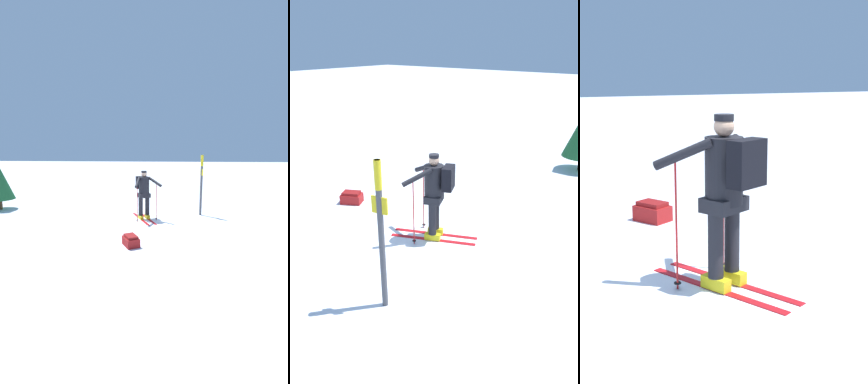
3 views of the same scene
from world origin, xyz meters
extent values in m
plane|color=white|center=(0.00, 0.00, 0.00)|extent=(80.00, 80.00, 0.00)
cube|color=red|center=(-0.02, 0.32, 0.01)|extent=(0.75, 1.56, 0.01)
cube|color=yellow|center=(-0.02, 0.32, 0.07)|extent=(0.22, 0.32, 0.12)
cylinder|color=black|center=(-0.02, 0.32, 0.48)|extent=(0.15, 0.15, 0.70)
cube|color=red|center=(-0.24, 0.23, 0.01)|extent=(0.75, 1.56, 0.01)
cube|color=yellow|center=(-0.24, 0.23, 0.07)|extent=(0.22, 0.32, 0.12)
cylinder|color=black|center=(-0.24, 0.23, 0.48)|extent=(0.15, 0.15, 0.70)
cube|color=black|center=(-0.13, 0.28, 0.83)|extent=(0.48, 0.44, 0.14)
cylinder|color=black|center=(-0.13, 0.28, 1.15)|extent=(0.36, 0.36, 0.64)
sphere|color=tan|center=(-0.13, 0.28, 1.57)|extent=(0.19, 0.19, 0.19)
cylinder|color=black|center=(-0.13, 0.28, 1.65)|extent=(0.18, 0.18, 0.06)
cube|color=black|center=(-0.24, 0.52, 1.25)|extent=(0.42, 0.32, 0.43)
cylinder|color=red|center=(0.30, 0.14, 0.64)|extent=(0.02, 0.02, 1.29)
cylinder|color=black|center=(0.30, 0.14, 0.06)|extent=(0.07, 0.07, 0.01)
cylinder|color=black|center=(0.24, 0.18, 1.32)|extent=(0.51, 0.41, 0.32)
cylinder|color=red|center=(-0.32, -0.14, 0.64)|extent=(0.02, 0.02, 1.29)
cylinder|color=black|center=(-0.32, -0.14, 0.06)|extent=(0.07, 0.07, 0.01)
cylinder|color=black|center=(-0.32, -0.06, 1.32)|extent=(0.15, 0.58, 0.32)
cube|color=maroon|center=(-0.26, -2.28, 0.11)|extent=(0.51, 0.57, 0.22)
cube|color=maroon|center=(-0.26, -2.28, 0.25)|extent=(0.42, 0.47, 0.06)
camera|label=1|loc=(0.57, -8.40, 2.42)|focal=24.00mm
camera|label=2|loc=(4.97, 4.23, 3.57)|focal=35.00mm
camera|label=3|loc=(2.02, 4.69, 2.06)|focal=50.00mm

